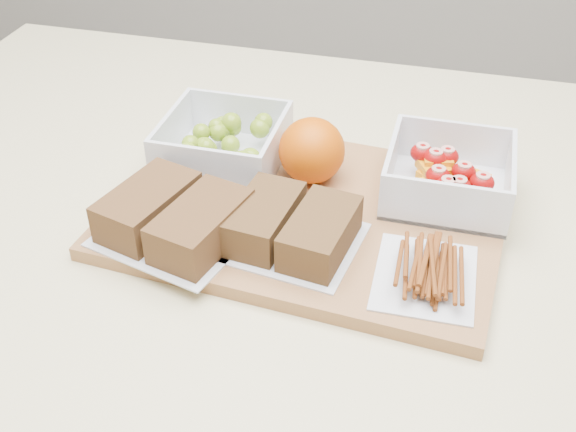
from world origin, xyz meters
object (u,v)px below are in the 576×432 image
object	(u,v)px
grape_container	(225,144)
pretzel_bag	(426,268)
fruit_container	(448,178)
sandwich_bag_left	(174,217)
orange	(312,150)
sandwich_bag_center	(292,227)
cutting_board	(308,213)

from	to	relation	value
grape_container	pretzel_bag	world-z (taller)	grape_container
fruit_container	sandwich_bag_left	world-z (taller)	fruit_container
grape_container	sandwich_bag_left	distance (m)	0.15
grape_container	orange	xyz separation A→B (m)	(0.11, -0.01, 0.01)
fruit_container	sandwich_bag_left	bearing A→B (deg)	-151.45
sandwich_bag_center	sandwich_bag_left	bearing A→B (deg)	-171.91
grape_container	pretzel_bag	size ratio (longest dim) A/B	1.15
grape_container	sandwich_bag_center	xyz separation A→B (m)	(0.12, -0.13, -0.00)
cutting_board	fruit_container	world-z (taller)	fruit_container
fruit_container	pretzel_bag	xyz separation A→B (m)	(-0.01, -0.15, -0.01)
cutting_board	sandwich_bag_center	distance (m)	0.07
fruit_container	orange	size ratio (longest dim) A/B	1.79
fruit_container	sandwich_bag_center	distance (m)	0.19
fruit_container	pretzel_bag	distance (m)	0.15
sandwich_bag_left	pretzel_bag	world-z (taller)	sandwich_bag_left
cutting_board	sandwich_bag_center	bearing A→B (deg)	-87.66
grape_container	sandwich_bag_center	world-z (taller)	grape_container
cutting_board	pretzel_bag	world-z (taller)	pretzel_bag
fruit_container	pretzel_bag	size ratio (longest dim) A/B	1.14
sandwich_bag_left	fruit_container	bearing A→B (deg)	28.55
grape_container	fruit_container	xyz separation A→B (m)	(0.26, -0.00, -0.00)
cutting_board	grape_container	distance (m)	0.14
fruit_container	sandwich_bag_center	world-z (taller)	fruit_container
sandwich_bag_left	sandwich_bag_center	xyz separation A→B (m)	(0.12, 0.02, -0.00)
orange	grape_container	bearing A→B (deg)	174.96
grape_container	sandwich_bag_center	distance (m)	0.17
grape_container	sandwich_bag_left	world-z (taller)	grape_container
pretzel_bag	sandwich_bag_left	bearing A→B (deg)	179.31
fruit_container	sandwich_bag_left	xyz separation A→B (m)	(-0.27, -0.15, -0.00)
orange	sandwich_bag_center	xyz separation A→B (m)	(0.01, -0.12, -0.02)
fruit_container	sandwich_bag_left	size ratio (longest dim) A/B	0.78
cutting_board	sandwich_bag_center	xyz separation A→B (m)	(-0.00, -0.06, 0.03)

